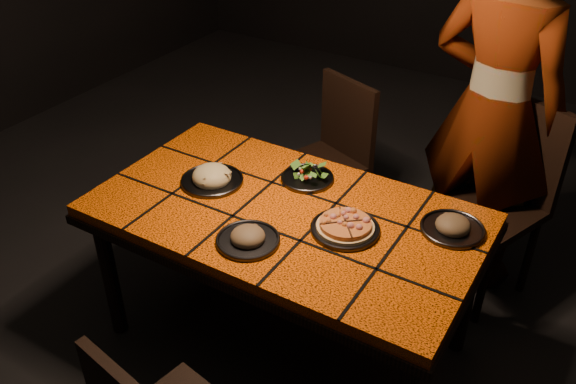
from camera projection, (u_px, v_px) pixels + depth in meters
The scene contains 10 objects.
room_shell at pixel (285, 33), 2.11m from camera, with size 6.04×7.04×3.08m.
dining_table at pixel (285, 225), 2.57m from camera, with size 1.62×0.92×0.75m.
chair_far_left at pixel (333, 149), 3.42m from camera, with size 0.53×0.53×0.91m.
chair_far_right at pixel (500, 188), 2.98m from camera, with size 0.59×0.59×1.02m.
diner at pixel (494, 111), 2.88m from camera, with size 0.68×0.45×1.87m, color brown.
plate_pizza at pixel (345, 227), 2.39m from camera, with size 0.32×0.32×0.04m.
plate_pasta at pixel (212, 178), 2.69m from camera, with size 0.28×0.28×0.09m.
plate_salad at pixel (307, 175), 2.71m from camera, with size 0.24×0.24×0.07m.
plate_mushroom_a at pixel (248, 237), 2.33m from camera, with size 0.25×0.25×0.08m.
plate_mushroom_b at pixel (453, 226), 2.39m from camera, with size 0.25×0.25×0.08m.
Camera 1 is at (1.08, -1.76, 2.20)m, focal length 38.00 mm.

